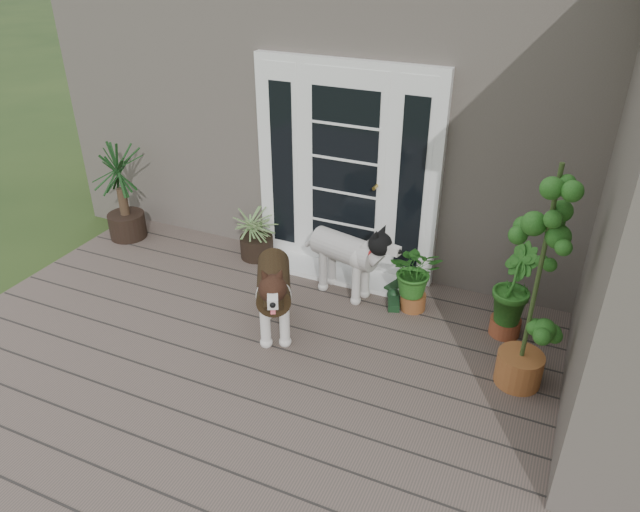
% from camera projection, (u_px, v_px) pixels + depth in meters
% --- Properties ---
extents(deck, '(6.20, 4.60, 0.12)m').
position_uv_depth(deck, '(261.00, 409.00, 4.61)').
color(deck, '#6B5B4C').
rests_on(deck, ground).
extents(house_main, '(7.40, 4.00, 3.10)m').
position_uv_depth(house_main, '(424.00, 90.00, 7.26)').
color(house_main, '#665E54').
rests_on(house_main, ground).
extents(door_unit, '(1.90, 0.14, 2.15)m').
position_uv_depth(door_unit, '(346.00, 171.00, 5.87)').
color(door_unit, white).
rests_on(door_unit, deck).
extents(door_step, '(1.60, 0.40, 0.05)m').
position_uv_depth(door_step, '(337.00, 272.00, 6.23)').
color(door_step, white).
rests_on(door_step, deck).
extents(brindle_dog, '(0.78, 1.00, 0.77)m').
position_uv_depth(brindle_dog, '(274.00, 295.00, 5.20)').
color(brindle_dog, '#352513').
rests_on(brindle_dog, deck).
extents(white_dog, '(0.94, 0.58, 0.73)m').
position_uv_depth(white_dog, '(345.00, 261.00, 5.76)').
color(white_dog, white).
rests_on(white_dog, deck).
extents(spider_plant, '(0.79, 0.79, 0.64)m').
position_uv_depth(spider_plant, '(256.00, 230.00, 6.42)').
color(spider_plant, '#A3BB73').
rests_on(spider_plant, deck).
extents(yucca, '(0.99, 0.99, 1.14)m').
position_uv_depth(yucca, '(121.00, 191.00, 6.71)').
color(yucca, black).
rests_on(yucca, deck).
extents(herb_a, '(0.59, 0.59, 0.61)m').
position_uv_depth(herb_a, '(415.00, 281.00, 5.55)').
color(herb_a, '#1B5C1A').
rests_on(herb_a, deck).
extents(herb_b, '(0.49, 0.49, 0.66)m').
position_uv_depth(herb_b, '(509.00, 303.00, 5.19)').
color(herb_b, '#19581C').
rests_on(herb_b, deck).
extents(herb_c, '(0.50, 0.50, 0.60)m').
position_uv_depth(herb_c, '(605.00, 311.00, 5.13)').
color(herb_c, '#29611B').
rests_on(herb_c, deck).
extents(sapling, '(0.65, 0.65, 1.93)m').
position_uv_depth(sapling, '(538.00, 280.00, 4.32)').
color(sapling, '#18571B').
rests_on(sapling, deck).
extents(clog_left, '(0.24, 0.35, 0.10)m').
position_uv_depth(clog_left, '(394.00, 300.00, 5.73)').
color(clog_left, '#143218').
rests_on(clog_left, deck).
extents(clog_right, '(0.24, 0.34, 0.09)m').
position_uv_depth(clog_right, '(396.00, 286.00, 5.96)').
color(clog_right, black).
rests_on(clog_right, deck).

